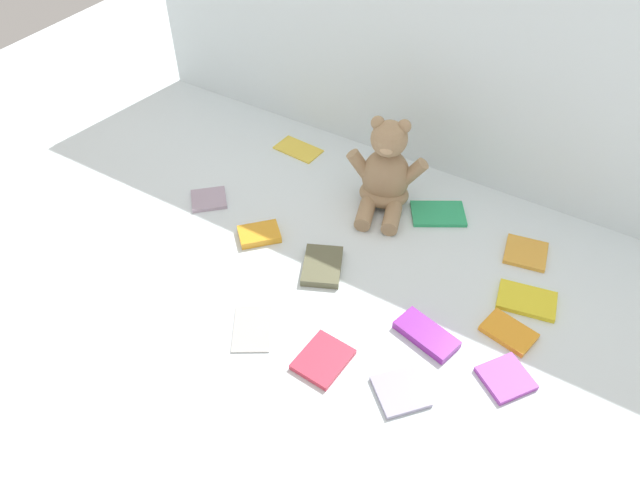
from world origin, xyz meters
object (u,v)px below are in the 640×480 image
(book_case_6, at_px, (322,266))
(book_case_7, at_px, (323,359))
(book_case_10, at_px, (259,234))
(book_case_12, at_px, (209,199))
(book_case_5, at_px, (526,253))
(book_case_11, at_px, (252,328))
(book_case_3, at_px, (509,332))
(book_case_9, at_px, (298,149))
(book_case_0, at_px, (438,214))
(book_case_4, at_px, (506,378))
(book_case_1, at_px, (527,300))
(teddy_bear, at_px, (386,175))
(book_case_8, at_px, (400,392))
(book_case_2, at_px, (426,335))

(book_case_6, distance_m, book_case_7, 0.26)
(book_case_10, xyz_separation_m, book_case_12, (-0.20, 0.04, -0.00))
(book_case_7, bearing_deg, book_case_5, -112.70)
(book_case_5, height_order, book_case_11, book_case_5)
(book_case_3, bearing_deg, book_case_9, 78.64)
(book_case_0, relative_size, book_case_11, 1.12)
(book_case_3, distance_m, book_case_4, 0.12)
(book_case_6, distance_m, book_case_12, 0.40)
(book_case_6, xyz_separation_m, book_case_7, (0.14, -0.22, -0.00))
(book_case_1, bearing_deg, book_case_6, -82.93)
(teddy_bear, height_order, book_case_7, teddy_bear)
(book_case_3, height_order, book_case_10, book_case_10)
(book_case_10, bearing_deg, book_case_8, 19.94)
(book_case_1, bearing_deg, book_case_0, -132.01)
(teddy_bear, distance_m, book_case_5, 0.40)
(book_case_1, xyz_separation_m, book_case_8, (-0.14, -0.36, -0.00))
(book_case_4, distance_m, book_case_10, 0.68)
(book_case_0, relative_size, book_case_4, 1.49)
(book_case_8, bearing_deg, book_case_6, -82.48)
(book_case_9, bearing_deg, book_case_4, -115.34)
(book_case_0, height_order, book_case_12, same)
(book_case_4, xyz_separation_m, book_case_9, (-0.79, 0.45, -0.00))
(book_case_6, relative_size, book_case_10, 1.22)
(book_case_6, bearing_deg, book_case_5, 12.15)
(book_case_5, distance_m, book_case_10, 0.66)
(book_case_4, distance_m, book_case_5, 0.38)
(book_case_0, relative_size, book_case_6, 1.12)
(book_case_8, bearing_deg, book_case_5, -148.67)
(book_case_4, xyz_separation_m, book_case_12, (-0.87, 0.13, -0.00))
(book_case_5, height_order, book_case_8, same)
(book_case_1, relative_size, book_case_2, 0.94)
(book_case_1, bearing_deg, book_case_4, -4.71)
(book_case_6, bearing_deg, book_case_3, -19.09)
(book_case_6, relative_size, book_case_8, 1.29)
(book_case_1, distance_m, book_case_3, 0.11)
(book_case_3, bearing_deg, book_case_5, 21.85)
(book_case_7, relative_size, book_case_9, 0.84)
(book_case_9, bearing_deg, book_case_12, 170.16)
(book_case_4, distance_m, book_case_6, 0.48)
(book_case_1, distance_m, book_case_10, 0.66)
(teddy_bear, xyz_separation_m, book_case_9, (-0.33, 0.08, -0.09))
(teddy_bear, height_order, book_case_1, teddy_bear)
(book_case_1, xyz_separation_m, book_case_5, (-0.05, 0.15, -0.00))
(book_case_1, distance_m, book_case_9, 0.79)
(book_case_0, xyz_separation_m, book_case_8, (0.15, -0.53, 0.00))
(book_case_8, height_order, book_case_11, book_case_8)
(teddy_bear, relative_size, book_case_7, 2.26)
(teddy_bear, height_order, book_case_11, teddy_bear)
(book_case_8, bearing_deg, teddy_bear, -107.90)
(book_case_1, relative_size, book_case_6, 1.04)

